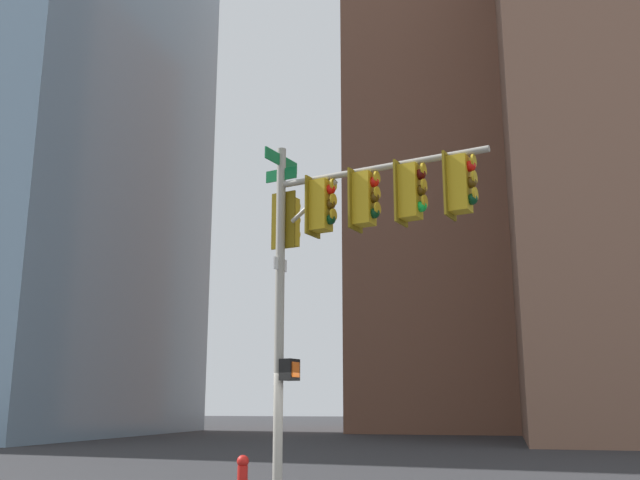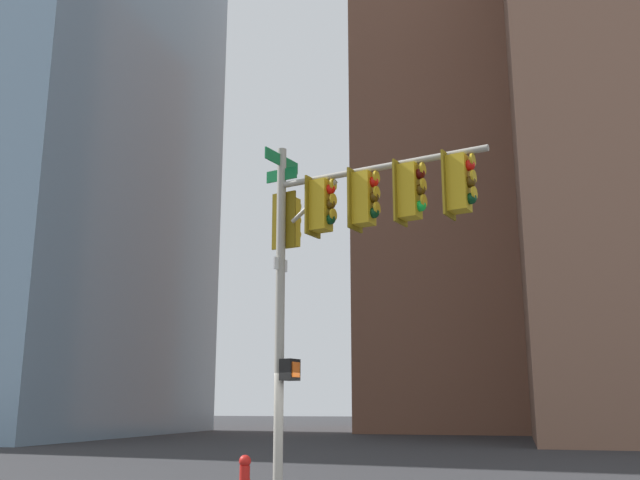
# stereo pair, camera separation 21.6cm
# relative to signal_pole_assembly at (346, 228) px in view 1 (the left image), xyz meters

# --- Properties ---
(signal_pole_assembly) EXTENTS (1.77, 4.47, 6.99)m
(signal_pole_assembly) POSITION_rel_signal_pole_assembly_xyz_m (0.00, 0.00, 0.00)
(signal_pole_assembly) COLOR #9E998C
(signal_pole_assembly) RESTS_ON ground_plane
(fire_hydrant) EXTENTS (0.34, 0.26, 0.87)m
(fire_hydrant) POSITION_rel_signal_pole_assembly_xyz_m (2.19, 2.76, -4.70)
(fire_hydrant) COLOR red
(fire_hydrant) RESTS_ON ground_plane
(building_brick_midblock) EXTENTS (20.17, 16.70, 39.08)m
(building_brick_midblock) POSITION_rel_signal_pole_assembly_xyz_m (44.56, -0.59, 14.36)
(building_brick_midblock) COLOR brown
(building_brick_midblock) RESTS_ON ground_plane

